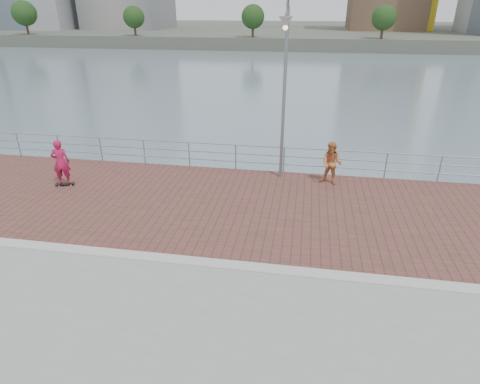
% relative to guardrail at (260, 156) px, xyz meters
% --- Properties ---
extents(water, '(400.00, 400.00, 0.00)m').
position_rel_guardrail_xyz_m(water, '(-0.00, -7.00, -2.69)').
color(water, slate).
rests_on(water, ground).
extents(brick_lane, '(40.00, 6.80, 0.02)m').
position_rel_guardrail_xyz_m(brick_lane, '(-0.00, -3.40, -0.68)').
color(brick_lane, brown).
rests_on(brick_lane, seawall).
extents(curb, '(40.00, 0.40, 0.06)m').
position_rel_guardrail_xyz_m(curb, '(-0.00, -7.00, -0.66)').
color(curb, '#B7B5AD').
rests_on(curb, seawall).
extents(far_shore, '(320.00, 95.00, 2.50)m').
position_rel_guardrail_xyz_m(far_shore, '(-0.00, 115.50, -1.44)').
color(far_shore, '#4C5142').
rests_on(far_shore, ground).
extents(guardrail, '(39.06, 0.06, 1.13)m').
position_rel_guardrail_xyz_m(guardrail, '(0.00, 0.00, 0.00)').
color(guardrail, '#8C9EA8').
rests_on(guardrail, brick_lane).
extents(street_lamp, '(0.47, 1.37, 6.45)m').
position_rel_guardrail_xyz_m(street_lamp, '(0.94, -0.97, 3.89)').
color(street_lamp, slate).
rests_on(street_lamp, brick_lane).
extents(skateboard, '(0.72, 0.41, 0.08)m').
position_rel_guardrail_xyz_m(skateboard, '(-7.32, -2.84, -0.61)').
color(skateboard, black).
rests_on(skateboard, brick_lane).
extents(skateboarder, '(0.76, 0.62, 1.78)m').
position_rel_guardrail_xyz_m(skateboarder, '(-7.32, -2.84, 0.31)').
color(skateboarder, '#B81845').
rests_on(skateboarder, skateboard).
extents(bystander, '(0.99, 0.89, 1.69)m').
position_rel_guardrail_xyz_m(bystander, '(2.92, -0.92, 0.18)').
color(bystander, '#CA703B').
rests_on(bystander, brick_lane).
extents(shoreline_trees, '(169.74, 5.16, 6.87)m').
position_rel_guardrail_xyz_m(shoreline_trees, '(18.52, 70.00, 3.76)').
color(shoreline_trees, '#473323').
rests_on(shoreline_trees, far_shore).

